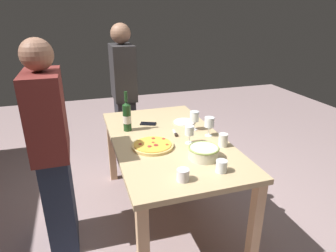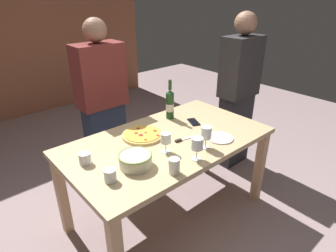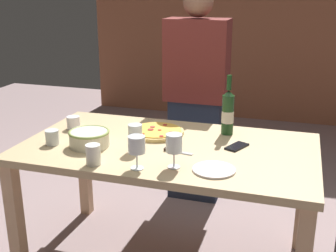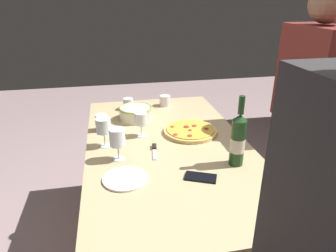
# 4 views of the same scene
# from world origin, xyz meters

# --- Properties ---
(dining_table) EXTENTS (1.60, 0.90, 0.75)m
(dining_table) POSITION_xyz_m (0.00, 0.00, 0.66)
(dining_table) COLOR tan
(dining_table) RESTS_ON ground
(brick_wall_back) EXTENTS (3.88, 0.16, 2.55)m
(brick_wall_back) POSITION_xyz_m (0.00, 3.20, 1.27)
(brick_wall_back) COLOR #A05E40
(brick_wall_back) RESTS_ON ground
(pizza) EXTENTS (0.32, 0.32, 0.03)m
(pizza) POSITION_xyz_m (-0.12, 0.16, 0.76)
(pizza) COLOR #DEBB6D
(pizza) RESTS_ON dining_table
(serving_bowl) EXTENTS (0.22, 0.22, 0.09)m
(serving_bowl) POSITION_xyz_m (-0.41, -0.14, 0.80)
(serving_bowl) COLOR beige
(serving_bowl) RESTS_ON dining_table
(wine_bottle) EXTENTS (0.07, 0.07, 0.35)m
(wine_bottle) POSITION_xyz_m (0.28, 0.29, 0.88)
(wine_bottle) COLOR #1C421C
(wine_bottle) RESTS_ON dining_table
(wine_glass_near_pizza) EXTENTS (0.08, 0.08, 0.17)m
(wine_glass_near_pizza) POSITION_xyz_m (0.12, -0.28, 0.87)
(wine_glass_near_pizza) COLOR white
(wine_glass_near_pizza) RESTS_ON dining_table
(wine_glass_by_bottle) EXTENTS (0.07, 0.07, 0.15)m
(wine_glass_by_bottle) POSITION_xyz_m (-0.14, -0.13, 0.86)
(wine_glass_by_bottle) COLOR white
(wine_glass_by_bottle) RESTS_ON dining_table
(wine_glass_far_left) EXTENTS (0.08, 0.08, 0.16)m
(wine_glass_far_left) POSITION_xyz_m (-0.05, -0.35, 0.87)
(wine_glass_far_left) COLOR white
(wine_glass_far_left) RESTS_ON dining_table
(cup_amber) EXTENTS (0.08, 0.08, 0.08)m
(cup_amber) POSITION_xyz_m (-0.64, 0.10, 0.79)
(cup_amber) COLOR silver
(cup_amber) RESTS_ON dining_table
(cup_ceramic) EXTENTS (0.08, 0.08, 0.08)m
(cup_ceramic) POSITION_xyz_m (-0.61, -0.17, 0.79)
(cup_ceramic) COLOR white
(cup_ceramic) RESTS_ON dining_table
(cup_spare) EXTENTS (0.07, 0.07, 0.10)m
(cup_spare) POSITION_xyz_m (-0.27, -0.36, 0.80)
(cup_spare) COLOR white
(cup_spare) RESTS_ON dining_table
(side_plate) EXTENTS (0.21, 0.21, 0.01)m
(side_plate) POSITION_xyz_m (0.31, -0.26, 0.76)
(side_plate) COLOR white
(side_plate) RESTS_ON dining_table
(cell_phone) EXTENTS (0.12, 0.16, 0.01)m
(cell_phone) POSITION_xyz_m (0.37, 0.08, 0.76)
(cell_phone) COLOR black
(cell_phone) RESTS_ON dining_table
(pizza_knife) EXTENTS (0.16, 0.04, 0.02)m
(pizza_knife) POSITION_xyz_m (0.06, -0.09, 0.76)
(pizza_knife) COLOR silver
(pizza_knife) RESTS_ON dining_table
(person_host) EXTENTS (0.45, 0.24, 1.59)m
(person_host) POSITION_xyz_m (-0.06, 0.89, 0.80)
(person_host) COLOR #202A3E
(person_host) RESTS_ON ground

